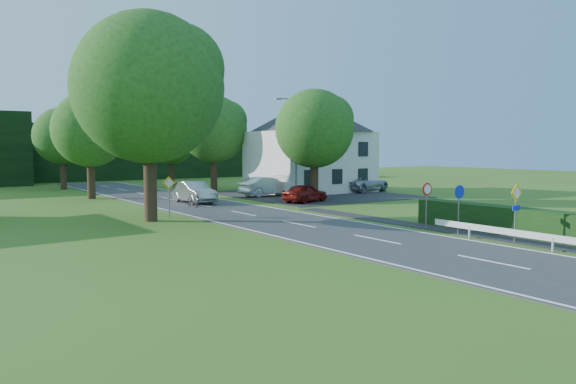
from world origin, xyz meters
TOP-DOWN VIEW (x-y plane):
  - road at (0.00, 20.00)m, footprint 7.00×80.00m
  - parking_pad at (12.00, 33.00)m, footprint 14.00×16.00m
  - line_edge_left at (-3.25, 20.00)m, footprint 0.12×80.00m
  - line_edge_right at (3.25, 20.00)m, footprint 0.12×80.00m
  - line_centre at (0.00, 20.00)m, footprint 0.12×80.00m
  - tree_main at (-6.00, 24.00)m, footprint 9.40×9.40m
  - tree_left_far at (-5.00, 40.00)m, footprint 7.00×7.00m
  - tree_right_far at (7.00, 42.00)m, footprint 7.40×7.40m
  - tree_left_back at (-4.50, 52.00)m, footprint 6.60×6.60m
  - tree_right_back at (6.00, 50.00)m, footprint 6.20×6.20m
  - tree_right_mid at (8.50, 28.00)m, footprint 7.00×7.00m
  - treeline_right at (8.00, 66.00)m, footprint 30.00×5.00m
  - house_white at (14.00, 36.00)m, footprint 10.60×8.40m
  - streetlight at (8.06, 30.00)m, footprint 2.03×0.18m
  - sign_priority_right at (4.30, 7.98)m, footprint 0.78×0.09m
  - sign_roundabout at (4.30, 10.98)m, footprint 0.64×0.08m
  - sign_speed_limit at (4.30, 12.97)m, footprint 0.64×0.11m
  - sign_priority_left at (-4.50, 24.98)m, footprint 0.78×0.09m
  - moving_car at (0.30, 31.94)m, footprint 1.73×4.82m
  - motorcycle at (-0.97, 29.39)m, footprint 0.63×1.67m
  - parked_car_red at (7.42, 27.70)m, footprint 4.40×2.84m
  - parked_car_silver_a at (7.90, 33.83)m, footprint 5.09×2.17m
  - parked_car_silver_b at (18.00, 32.91)m, footprint 5.99×3.75m
  - parasol at (8.55, 32.80)m, footprint 2.59×2.62m

SIDE VIEW (x-z plane):
  - road at x=0.00m, z-range 0.00..0.04m
  - parking_pad at x=12.00m, z-range 0.00..0.04m
  - line_edge_left at x=-3.25m, z-range 0.04..0.05m
  - line_edge_right at x=3.25m, z-range 0.04..0.05m
  - line_centre at x=0.00m, z-range 0.04..0.05m
  - motorcycle at x=-0.97m, z-range 0.04..0.91m
  - parked_car_red at x=7.42m, z-range 0.04..1.43m
  - parked_car_silver_b at x=18.00m, z-range 0.04..1.58m
  - moving_car at x=0.30m, z-range 0.04..1.62m
  - parked_car_silver_a at x=7.90m, z-range 0.04..1.67m
  - parasol at x=8.55m, z-range 0.04..1.95m
  - sign_roundabout at x=4.30m, z-range 0.49..2.86m
  - sign_priority_left at x=-4.50m, z-range 0.50..2.94m
  - sign_speed_limit at x=4.30m, z-range 0.58..2.95m
  - sign_priority_right at x=4.30m, z-range 0.50..3.09m
  - treeline_right at x=8.00m, z-range 0.00..7.00m
  - tree_right_back at x=6.00m, z-range 0.00..7.56m
  - tree_left_back at x=-4.50m, z-range 0.00..8.07m
  - tree_left_far at x=-5.00m, z-range 0.00..8.58m
  - tree_right_mid at x=8.50m, z-range 0.00..8.58m
  - house_white at x=14.00m, z-range 0.11..8.71m
  - streetlight at x=8.06m, z-range 0.46..8.46m
  - tree_right_far at x=7.00m, z-range 0.00..9.09m
  - tree_main at x=-6.00m, z-range 0.00..11.64m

